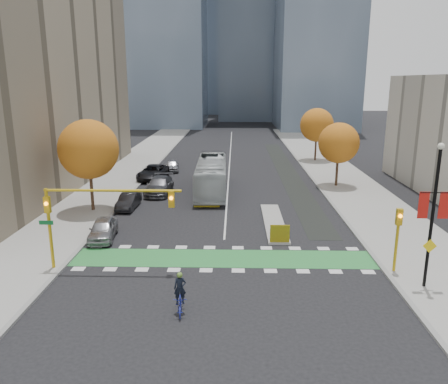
# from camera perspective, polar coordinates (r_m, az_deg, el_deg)

# --- Properties ---
(ground) EXTENTS (300.00, 300.00, 0.00)m
(ground) POSITION_cam_1_polar(r_m,az_deg,el_deg) (27.84, -0.22, -9.87)
(ground) COLOR black
(ground) RESTS_ON ground
(sidewalk_west) EXTENTS (7.00, 120.00, 0.15)m
(sidewalk_west) POSITION_cam_1_polar(r_m,az_deg,el_deg) (48.90, -15.54, 0.39)
(sidewalk_west) COLOR gray
(sidewalk_west) RESTS_ON ground
(sidewalk_east) EXTENTS (7.00, 120.00, 0.15)m
(sidewalk_east) POSITION_cam_1_polar(r_m,az_deg,el_deg) (48.49, 16.65, 0.20)
(sidewalk_east) COLOR gray
(sidewalk_east) RESTS_ON ground
(curb_west) EXTENTS (0.30, 120.00, 0.16)m
(curb_west) POSITION_cam_1_polar(r_m,az_deg,el_deg) (48.00, -11.54, 0.37)
(curb_west) COLOR gray
(curb_west) RESTS_ON ground
(curb_east) EXTENTS (0.30, 120.00, 0.16)m
(curb_east) POSITION_cam_1_polar(r_m,az_deg,el_deg) (47.69, 12.59, 0.23)
(curb_east) COLOR gray
(curb_east) RESTS_ON ground
(bike_crossing) EXTENTS (20.00, 3.00, 0.01)m
(bike_crossing) POSITION_cam_1_polar(r_m,az_deg,el_deg) (29.22, -0.14, -8.65)
(bike_crossing) COLOR #2A8039
(bike_crossing) RESTS_ON ground
(centre_line) EXTENTS (0.15, 70.00, 0.01)m
(centre_line) POSITION_cam_1_polar(r_m,az_deg,el_deg) (66.38, 0.78, 4.43)
(centre_line) COLOR silver
(centre_line) RESTS_ON ground
(bike_lane_paint) EXTENTS (2.50, 50.00, 0.01)m
(bike_lane_paint) POSITION_cam_1_polar(r_m,az_deg,el_deg) (56.95, 8.23, 2.63)
(bike_lane_paint) COLOR black
(bike_lane_paint) RESTS_ON ground
(median_island) EXTENTS (1.60, 10.00, 0.16)m
(median_island) POSITION_cam_1_polar(r_m,az_deg,el_deg) (36.35, 6.52, -3.93)
(median_island) COLOR gray
(median_island) RESTS_ON ground
(hazard_board) EXTENTS (1.40, 0.12, 1.30)m
(hazard_board) POSITION_cam_1_polar(r_m,az_deg,el_deg) (31.60, 7.30, -5.41)
(hazard_board) COLOR yellow
(hazard_board) RESTS_ON median_island
(building_west) EXTENTS (16.00, 44.00, 25.00)m
(building_west) POSITION_cam_1_polar(r_m,az_deg,el_deg) (53.47, -26.99, 14.00)
(building_west) COLOR gray
(building_west) RESTS_ON ground
(tree_west) EXTENTS (5.20, 5.20, 8.22)m
(tree_west) POSITION_cam_1_polar(r_m,az_deg,el_deg) (39.92, -17.27, 5.34)
(tree_west) COLOR #332114
(tree_west) RESTS_ON ground
(tree_east_near) EXTENTS (4.40, 4.40, 7.08)m
(tree_east_near) POSITION_cam_1_polar(r_m,az_deg,el_deg) (49.14, 14.75, 6.20)
(tree_east_near) COLOR #332114
(tree_east_near) RESTS_ON ground
(tree_east_far) EXTENTS (4.80, 4.80, 7.65)m
(tree_east_far) POSITION_cam_1_polar(r_m,az_deg,el_deg) (64.76, 12.02, 8.55)
(tree_east_far) COLOR #332114
(tree_east_far) RESTS_ON ground
(traffic_signal_west) EXTENTS (8.53, 0.56, 5.20)m
(traffic_signal_west) POSITION_cam_1_polar(r_m,az_deg,el_deg) (27.36, -17.12, -1.97)
(traffic_signal_west) COLOR #BF9914
(traffic_signal_west) RESTS_ON ground
(traffic_signal_east) EXTENTS (0.35, 0.43, 4.10)m
(traffic_signal_east) POSITION_cam_1_polar(r_m,az_deg,el_deg) (28.10, 21.75, -4.72)
(traffic_signal_east) COLOR #BF9914
(traffic_signal_east) RESTS_ON ground
(banner_lamppost) EXTENTS (1.65, 0.36, 8.28)m
(banner_lamppost) POSITION_cam_1_polar(r_m,az_deg,el_deg) (26.18, 25.65, -2.18)
(banner_lamppost) COLOR black
(banner_lamppost) RESTS_ON ground
(cyclist) EXTENTS (0.86, 1.95, 2.19)m
(cyclist) POSITION_cam_1_polar(r_m,az_deg,el_deg) (22.77, -5.73, -13.73)
(cyclist) COLOR navy
(cyclist) RESTS_ON ground
(bus) EXTENTS (3.29, 12.84, 3.56)m
(bus) POSITION_cam_1_polar(r_m,az_deg,el_deg) (45.65, -1.64, 2.14)
(bus) COLOR #B7BEBF
(bus) RESTS_ON ground
(parked_car_a) EXTENTS (2.24, 4.59, 1.51)m
(parked_car_a) POSITION_cam_1_polar(r_m,az_deg,el_deg) (33.64, -15.53, -4.69)
(parked_car_a) COLOR #939498
(parked_car_a) RESTS_ON ground
(parked_car_b) EXTENTS (1.59, 4.23, 1.38)m
(parked_car_b) POSITION_cam_1_polar(r_m,az_deg,el_deg) (40.97, -12.38, -1.18)
(parked_car_b) COLOR black
(parked_car_b) RESTS_ON ground
(parked_car_c) EXTENTS (2.52, 5.94, 1.71)m
(parked_car_c) POSITION_cam_1_polar(r_m,az_deg,el_deg) (45.77, -8.46, 0.83)
(parked_car_c) COLOR #505055
(parked_car_c) RESTS_ON ground
(parked_car_d) EXTENTS (3.36, 6.29, 1.68)m
(parked_car_d) POSITION_cam_1_polar(r_m,az_deg,el_deg) (52.62, -9.27, 2.55)
(parked_car_d) COLOR black
(parked_car_d) RESTS_ON ground
(parked_car_e) EXTENTS (2.19, 4.37, 1.43)m
(parked_car_e) POSITION_cam_1_polar(r_m,az_deg,el_deg) (57.22, -6.76, 3.46)
(parked_car_e) COLOR #A5A4AA
(parked_car_e) RESTS_ON ground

